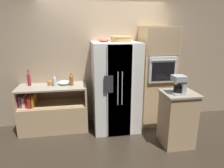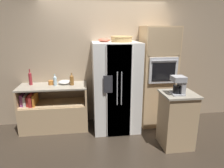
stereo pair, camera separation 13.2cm
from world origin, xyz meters
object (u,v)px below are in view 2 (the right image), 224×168
Objects in this scene: wall_oven at (157,77)px; bottle_tall at (30,78)px; refrigerator at (116,87)px; mug at (51,83)px; bottle_short at (72,80)px; coffee_maker at (179,85)px; wicker_basket at (122,39)px; bottle_wide at (55,80)px; mixing_bowl at (65,82)px; fruit_bowl at (104,40)px.

bottle_tall is (-2.53, 0.13, 0.02)m from wall_oven.
mug is (-1.27, 0.19, 0.08)m from refrigerator.
bottle_short is 1.99m from coffee_maker.
wall_oven reaches higher than mug.
wicker_basket reaches higher than bottle_wide.
bottle_wide is 0.74× the size of coffee_maker.
wicker_basket is 1.35m from coffee_maker.
bottle_short reaches higher than bottle_wide.
wall_oven is 8.42× the size of bottle_short.
coffee_maker is (1.89, -1.06, 0.18)m from mixing_bowl.
coffee_maker reaches higher than bottle_short.
wall_oven is 2.53m from bottle_tall.
bottle_tall is at bearing 174.81° from mug.
fruit_bowl reaches higher than mixing_bowl.
bottle_tall is at bearing 174.25° from fruit_bowl.
coffee_maker is (2.55, -1.08, 0.08)m from bottle_tall.
fruit_bowl is at bearing -2.70° from bottle_wide.
bottle_short is at bearing -3.08° from bottle_wide.
coffee_maker is (0.89, -0.85, 0.25)m from refrigerator.
fruit_bowl is at bearing 159.00° from refrigerator.
wicker_basket is (-0.76, -0.08, 0.78)m from wall_oven.
bottle_tall is at bearing 177.14° from wall_oven.
refrigerator is 0.86× the size of wall_oven.
bottle_wide is 1.74× the size of mug.
wall_oven reaches higher than mixing_bowl.
fruit_bowl is at bearing -2.52° from bottle_short.
fruit_bowl is 1.58m from coffee_maker.
bottle_wide is (-0.96, 0.05, -0.76)m from fruit_bowl.
mug is at bearing 177.57° from wall_oven.
fruit_bowl reaches higher than bottle_short.
refrigerator is 0.87m from bottle_short.
bottle_short is at bearing 179.70° from wall_oven.
mug is (-1.05, 0.11, -0.82)m from fruit_bowl.
refrigerator is 1.28m from mug.
wall_oven is 1.32m from fruit_bowl.
bottle_tall is 2.77m from coffee_maker.
wicker_basket is at bearing -174.21° from wall_oven.
refrigerator is at bearing -167.64° from wicker_basket.
bottle_short is at bearing -34.54° from mixing_bowl.
wicker_basket is 1.62m from mug.
fruit_bowl is (-0.32, 0.06, -0.02)m from wicker_basket.
fruit_bowl is at bearing -179.00° from wall_oven.
bottle_short is 0.20m from mixing_bowl.
mixing_bowl is (0.26, 0.02, -0.00)m from mug.
bottle_short is at bearing 174.86° from wicker_basket.
mug is 0.52× the size of mixing_bowl.
mixing_bowl is at bearing 176.57° from wall_oven.
refrigerator is 1.03m from mixing_bowl.
bottle_tall is 1.31× the size of bottle_short.
refrigerator reaches higher than bottle_wide.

